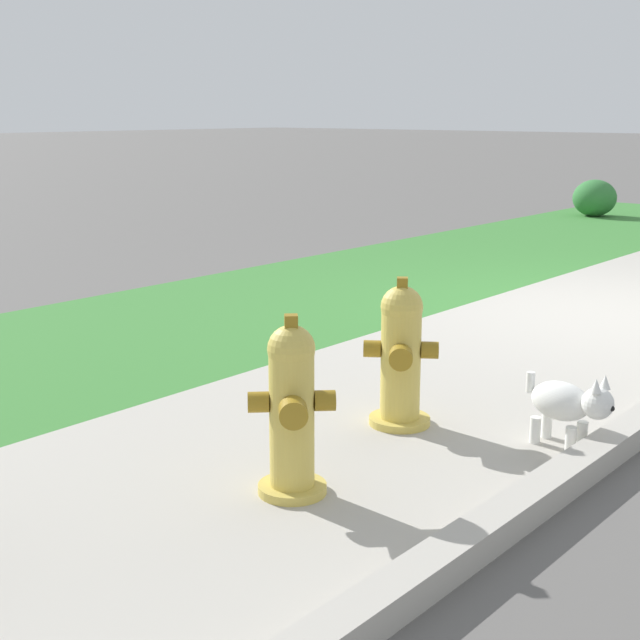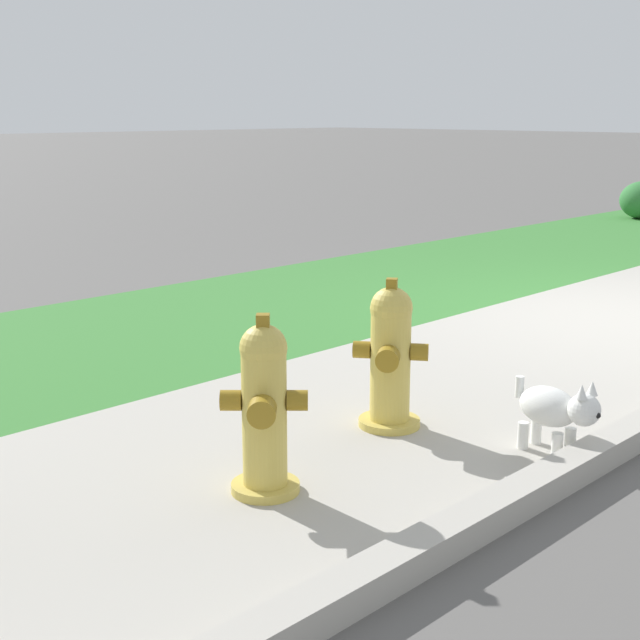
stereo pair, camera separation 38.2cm
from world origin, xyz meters
TOP-DOWN VIEW (x-y plane):
  - ground_plane at (0.00, 0.00)m, footprint 120.00×120.00m
  - sidewalk_pavement at (0.00, 0.00)m, footprint 18.00×2.27m
  - grass_verge at (0.00, 2.51)m, footprint 18.00×2.76m
  - fire_hydrant_far_end at (-4.30, -0.33)m, footprint 0.35×0.35m
  - fire_hydrant_near_corner at (-3.28, -0.18)m, footprint 0.37×0.37m
  - small_white_dog at (-3.03, -1.00)m, footprint 0.22×0.48m

SIDE VIEW (x-z plane):
  - ground_plane at x=0.00m, z-range 0.00..0.00m
  - grass_verge at x=0.00m, z-range 0.00..0.01m
  - sidewalk_pavement at x=0.00m, z-range 0.00..0.01m
  - small_white_dog at x=-3.03m, z-range 0.03..0.44m
  - fire_hydrant_near_corner at x=-3.28m, z-range -0.01..0.79m
  - fire_hydrant_far_end at x=-4.30m, z-range -0.01..0.79m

